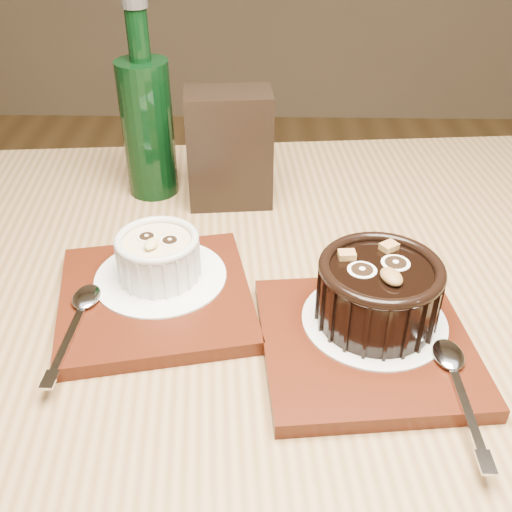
{
  "coord_description": "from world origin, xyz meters",
  "views": [
    {
      "loc": [
        -0.19,
        -0.33,
        1.12
      ],
      "look_at": [
        -0.2,
        0.11,
        0.81
      ],
      "focal_mm": 42.0,
      "sensor_mm": 36.0,
      "label": 1
    }
  ],
  "objects": [
    {
      "name": "green_bottle",
      "position": [
        -0.34,
        0.35,
        0.84
      ],
      "size": [
        0.06,
        0.06,
        0.23
      ],
      "color": "black",
      "rests_on": "table"
    },
    {
      "name": "ramekin_white",
      "position": [
        -0.3,
        0.14,
        0.79
      ],
      "size": [
        0.08,
        0.08,
        0.05
      ],
      "rotation": [
        0.0,
        0.0,
        -0.26
      ],
      "color": "silver",
      "rests_on": "doily_left"
    },
    {
      "name": "table",
      "position": [
        -0.19,
        0.1,
        0.66
      ],
      "size": [
        1.27,
        0.9,
        0.75
      ],
      "rotation": [
        0.0,
        0.0,
        0.09
      ],
      "color": "brown",
      "rests_on": "ground"
    },
    {
      "name": "tray_left",
      "position": [
        -0.3,
        0.12,
        0.76
      ],
      "size": [
        0.21,
        0.21,
        0.01
      ],
      "primitive_type": "cube",
      "rotation": [
        0.0,
        0.0,
        0.21
      ],
      "color": "#47190B",
      "rests_on": "table"
    },
    {
      "name": "tray_right",
      "position": [
        -0.1,
        0.06,
        0.76
      ],
      "size": [
        0.2,
        0.2,
        0.01
      ],
      "primitive_type": "cube",
      "rotation": [
        0.0,
        0.0,
        0.1
      ],
      "color": "#47190B",
      "rests_on": "table"
    },
    {
      "name": "doily_left",
      "position": [
        -0.3,
        0.14,
        0.77
      ],
      "size": [
        0.13,
        0.13,
        0.0
      ],
      "primitive_type": "cylinder",
      "color": "white",
      "rests_on": "tray_left"
    },
    {
      "name": "spoon_right",
      "position": [
        -0.04,
        0.0,
        0.77
      ],
      "size": [
        0.03,
        0.13,
        0.01
      ],
      "primitive_type": null,
      "rotation": [
        0.0,
        0.0,
        0.0
      ],
      "color": "silver",
      "rests_on": "tray_right"
    },
    {
      "name": "doily_right",
      "position": [
        -0.09,
        0.08,
        0.77
      ],
      "size": [
        0.13,
        0.13,
        0.0
      ],
      "primitive_type": "cylinder",
      "color": "white",
      "rests_on": "tray_right"
    },
    {
      "name": "ramekin_dark",
      "position": [
        -0.09,
        0.08,
        0.8
      ],
      "size": [
        0.11,
        0.11,
        0.06
      ],
      "rotation": [
        0.0,
        0.0,
        0.34
      ],
      "color": "black",
      "rests_on": "doily_right"
    },
    {
      "name": "condiment_stand",
      "position": [
        -0.24,
        0.33,
        0.82
      ],
      "size": [
        0.11,
        0.07,
        0.14
      ],
      "primitive_type": "cube",
      "rotation": [
        0.0,
        0.0,
        0.1
      ],
      "color": "black",
      "rests_on": "table"
    },
    {
      "name": "spoon_left",
      "position": [
        -0.36,
        0.07,
        0.77
      ],
      "size": [
        0.03,
        0.13,
        0.01
      ],
      "primitive_type": null,
      "rotation": [
        0.0,
        0.0,
        -0.03
      ],
      "color": "silver",
      "rests_on": "tray_left"
    }
  ]
}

